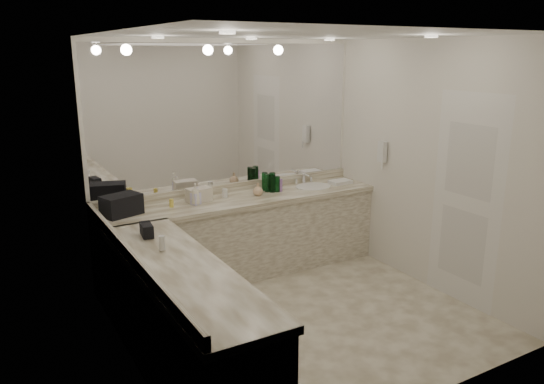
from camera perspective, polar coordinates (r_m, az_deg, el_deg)
floor at (r=5.23m, az=3.06°, el=-13.22°), size 3.20×3.20×0.00m
ceiling at (r=4.62m, az=3.52°, el=16.57°), size 3.20×3.20×0.00m
wall_back at (r=6.04m, az=-4.57°, el=3.73°), size 3.20×0.02×2.60m
wall_left at (r=4.13m, az=-15.63°, el=-2.02°), size 0.02×3.00×2.60m
wall_right at (r=5.78m, az=16.68°, el=2.64°), size 0.02×3.00×2.60m
vanity_back_base at (r=6.01m, az=-3.16°, el=-5.00°), size 3.20×0.60×0.84m
vanity_back_top at (r=5.87m, az=-3.18°, el=-0.89°), size 3.20×0.64×0.06m
vanity_left_base at (r=4.28m, az=-9.73°, el=-13.85°), size 0.60×2.40×0.84m
vanity_left_top at (r=4.09m, az=-9.87°, el=-8.27°), size 0.64×2.42×0.06m
backsplash_back at (r=6.10m, az=-4.42°, el=0.47°), size 3.20×0.04×0.10m
backsplash_left at (r=4.25m, az=-15.04°, el=-6.51°), size 0.04×3.00×0.10m
mirror_back at (r=5.95m, az=-4.62°, el=8.20°), size 3.12×0.01×1.55m
mirror_left at (r=4.03m, az=-15.93°, el=4.48°), size 0.01×2.92×1.55m
sink at (r=6.34m, az=4.45°, el=0.52°), size 0.44×0.44×0.03m
faucet at (r=6.49m, az=3.42°, el=1.56°), size 0.24×0.16×0.14m
wall_phone at (r=6.23m, az=11.77°, el=4.28°), size 0.06×0.10×0.24m
door at (r=5.50m, az=20.15°, el=-0.92°), size 0.02×0.82×2.10m
black_toiletry_bag at (r=5.41m, az=-15.89°, el=-1.33°), size 0.42×0.33×0.21m
black_bag_spill at (r=4.75m, az=-13.33°, el=-4.05°), size 0.11×0.21×0.11m
cream_cosmetic_case at (r=5.74m, az=-7.86°, el=-0.30°), size 0.27×0.18×0.15m
hand_towel at (r=6.52m, az=7.37°, el=1.09°), size 0.26×0.18×0.04m
lotion_left at (r=4.38m, az=-11.75°, el=-5.51°), size 0.05×0.05×0.12m
soap_bottle_a at (r=5.61m, az=-8.22°, el=-0.24°), size 0.11×0.11×0.23m
soap_bottle_b at (r=5.62m, az=-8.23°, el=-0.40°), size 0.11×0.11×0.19m
soap_bottle_c at (r=5.92m, az=-1.53°, el=0.30°), size 0.12×0.12×0.14m
green_bottle_0 at (r=6.06m, az=0.06°, el=0.88°), size 0.07×0.07×0.19m
green_bottle_1 at (r=6.07m, az=0.54°, el=0.86°), size 0.07×0.07×0.18m
green_bottle_2 at (r=6.11m, az=0.05°, el=1.11°), size 0.07×0.07×0.22m
green_bottle_3 at (r=6.13m, az=-0.80°, el=1.15°), size 0.07×0.07×0.21m
green_bottle_4 at (r=6.07m, az=-0.48°, el=0.99°), size 0.07×0.07×0.21m
amenity_bottle_0 at (r=6.09m, az=0.90°, el=0.72°), size 0.05×0.05×0.14m
amenity_bottle_1 at (r=5.70m, az=-8.85°, el=-0.53°), size 0.04×0.04×0.13m
amenity_bottle_2 at (r=5.55m, az=-14.02°, el=-1.15°), size 0.06×0.06×0.15m
amenity_bottle_3 at (r=5.86m, az=-5.09°, el=-0.13°), size 0.06×0.06×0.10m
amenity_bottle_4 at (r=5.58m, az=-10.76°, el=-1.19°), size 0.05×0.05×0.09m
amenity_bottle_5 at (r=5.49m, az=-15.74°, el=-1.62°), size 0.05×0.05×0.11m
amenity_bottle_6 at (r=5.78m, az=-7.83°, el=-0.55°), size 0.06×0.06×0.08m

